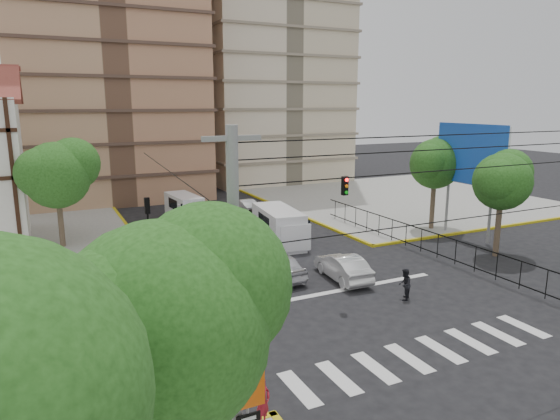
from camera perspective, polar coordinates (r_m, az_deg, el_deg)
ground at (r=25.44m, az=7.06°, el=-10.23°), size 160.00×160.00×0.00m
sidewalk_ne at (r=52.45m, az=13.61°, el=1.25°), size 26.00×26.00×0.15m
crosswalk_stripes at (r=21.14m, az=16.24°, el=-15.48°), size 12.00×2.40×0.01m
stop_line at (r=26.37m, az=5.63°, el=-9.36°), size 13.00×0.40×0.01m
park_fence at (r=34.04m, az=15.75°, el=-4.81°), size 0.10×22.50×1.66m
billboard at (r=37.72m, az=21.01°, el=5.77°), size 0.36×6.20×8.10m
tree_sw_near at (r=10.81m, az=-12.93°, el=-11.97°), size 5.63×4.60×7.57m
tree_park_a at (r=34.20m, az=24.15°, el=3.27°), size 4.41×3.60×6.83m
tree_park_c at (r=39.65m, az=17.41°, el=5.32°), size 4.65×3.80×7.25m
tree_tudor at (r=35.96m, az=-24.06°, el=4.00°), size 5.39×4.40×7.43m
traffic_light_nw at (r=28.69m, az=-14.84°, el=-1.44°), size 0.28×0.22×4.40m
traffic_light_hanging at (r=22.19m, az=10.30°, el=2.24°), size 18.00×9.12×0.92m
utility_pole_sw at (r=12.36m, az=-5.15°, el=-11.07°), size 1.40×0.28×9.00m
district_sign at (r=13.31m, az=-3.70°, el=-20.50°), size 0.90×0.12×3.20m
van_right_lane at (r=34.38m, az=0.02°, el=-2.06°), size 2.80×5.79×2.51m
van_left_lane at (r=42.43m, az=-10.81°, el=0.20°), size 2.27×4.90×2.14m
car_silver_front_left at (r=28.13m, az=-0.40°, el=-6.27°), size 2.05×4.58×1.53m
car_white_front_right at (r=28.11m, az=7.18°, el=-6.47°), size 1.89×4.52×1.45m
car_grey_mid_left at (r=32.51m, az=-5.66°, el=-3.90°), size 2.97×5.32×1.41m
car_silver_rear_left at (r=37.97m, az=-8.07°, el=-1.63°), size 2.58×5.05×1.40m
car_darkgrey_mid_right at (r=39.92m, az=-2.63°, el=-0.74°), size 2.21×4.66×1.54m
car_white_rear_right at (r=44.78m, az=-4.11°, el=0.47°), size 1.60×3.92×1.26m
pedestrian_sw_corner at (r=15.87m, az=-1.98°, el=-21.11°), size 0.68×0.61×1.57m
pedestrian_crosswalk at (r=25.82m, az=14.06°, el=-8.25°), size 0.99×0.98×1.61m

